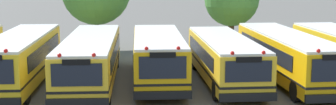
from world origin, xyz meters
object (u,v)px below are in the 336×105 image
(school_bus_4, at_px, (224,57))
(school_bus_2, at_px, (91,58))
(school_bus_3, at_px, (158,56))
(school_bus_1, at_px, (21,58))
(school_bus_5, at_px, (287,55))

(school_bus_4, bearing_deg, school_bus_2, -3.12)
(school_bus_3, bearing_deg, school_bus_1, 2.40)
(school_bus_1, height_order, school_bus_4, school_bus_1)
(school_bus_2, relative_size, school_bus_4, 1.13)
(school_bus_5, bearing_deg, school_bus_3, -3.09)
(school_bus_1, height_order, school_bus_2, school_bus_1)
(school_bus_2, distance_m, school_bus_5, 10.51)
(school_bus_4, xyz_separation_m, school_bus_5, (3.45, 0.13, 0.07))
(school_bus_3, bearing_deg, school_bus_5, 179.46)
(school_bus_2, distance_m, school_bus_3, 3.55)
(school_bus_3, relative_size, school_bus_4, 0.94)
(school_bus_3, xyz_separation_m, school_bus_5, (6.96, -0.21, -0.00))
(school_bus_1, xyz_separation_m, school_bus_4, (10.64, -0.18, -0.11))
(school_bus_2, bearing_deg, school_bus_3, -178.97)
(school_bus_1, distance_m, school_bus_3, 7.13)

